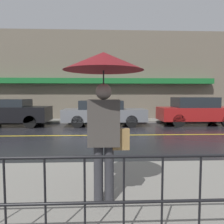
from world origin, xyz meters
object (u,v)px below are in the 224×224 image
Objects in this scene: pedestrian at (104,82)px; car_grey at (104,113)px; car_black at (11,112)px; car_red at (196,111)px.

pedestrian is 0.48× the size of car_grey.
pedestrian is at bearing -60.73° from car_black.
car_red is (10.14, 0.00, 0.03)m from car_black.
car_grey is at bearing -180.00° from car_red.
car_red is (5.21, 8.80, -1.04)m from pedestrian.
pedestrian is 0.54× the size of car_black.
car_red is at bearing -120.62° from pedestrian.
pedestrian is 8.87m from car_grey.
car_red is at bearing 0.00° from car_grey.
car_black is (-4.93, 8.80, -1.07)m from pedestrian.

